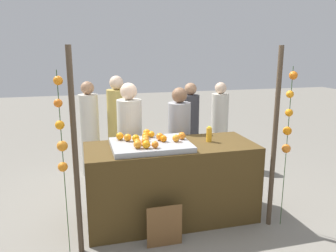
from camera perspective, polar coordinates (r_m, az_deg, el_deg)
name	(u,v)px	position (r m, az deg, el deg)	size (l,w,h in m)	color
ground_plane	(171,217)	(4.36, 0.52, -15.29)	(24.00, 24.00, 0.00)	gray
stall_counter	(171,182)	(4.16, 0.54, -9.54)	(2.04, 0.83, 0.95)	#4C3819
orange_tray	(151,145)	(3.91, -2.99, -3.23)	(0.91, 0.69, 0.06)	#9EA0A5
orange_0	(137,142)	(3.77, -5.24, -2.75)	(0.08, 0.08, 0.08)	orange
orange_1	(146,144)	(3.66, -3.75, -3.16)	(0.09, 0.09, 0.09)	orange
orange_2	(182,136)	(4.02, 2.39, -1.66)	(0.09, 0.09, 0.09)	orange
orange_3	(160,137)	(3.97, -1.40, -1.83)	(0.09, 0.09, 0.09)	orange
orange_4	(136,138)	(3.92, -5.54, -2.09)	(0.09, 0.09, 0.09)	orange
orange_5	(155,145)	(3.67, -2.21, -3.20)	(0.08, 0.08, 0.08)	orange
orange_6	(151,134)	(4.11, -2.84, -1.42)	(0.08, 0.08, 0.08)	orange
orange_7	(120,136)	(4.03, -8.22, -1.74)	(0.09, 0.09, 0.09)	orange
orange_8	(146,138)	(3.93, -3.86, -2.08)	(0.08, 0.08, 0.08)	orange
orange_9	(147,133)	(4.16, -3.65, -1.15)	(0.09, 0.09, 0.09)	orange
orange_10	(138,144)	(3.66, -5.20, -3.15)	(0.09, 0.09, 0.09)	orange
orange_11	(164,138)	(3.91, -0.76, -2.15)	(0.08, 0.08, 0.08)	orange
orange_12	(145,135)	(4.05, -3.88, -1.62)	(0.08, 0.08, 0.08)	orange
orange_13	(128,138)	(3.96, -6.89, -1.97)	(0.09, 0.09, 0.09)	orange
orange_14	(176,138)	(3.91, 1.38, -2.09)	(0.09, 0.09, 0.09)	orange
orange_15	(145,141)	(3.79, -3.90, -2.59)	(0.09, 0.09, 0.09)	orange
juice_bottle	(209,134)	(4.15, 7.02, -1.44)	(0.07, 0.07, 0.19)	gold
chalkboard_sign	(164,226)	(3.72, -0.62, -16.77)	(0.39, 0.03, 0.47)	brown
vendor_left	(130,148)	(4.56, -6.48, -3.71)	(0.33, 0.33, 1.64)	beige
vendor_right	(179,146)	(4.72, 1.90, -3.51)	(0.31, 0.31, 1.56)	#99999E
crowd_person_0	(219,127)	(6.05, 8.76, -0.20)	(0.30, 0.30, 1.50)	beige
crowd_person_1	(118,130)	(5.56, -8.53, -0.62)	(0.33, 0.33, 1.65)	tan
crowd_person_2	(190,130)	(5.77, 3.77, -0.67)	(0.30, 0.30, 1.52)	#333338
crowd_person_3	(90,132)	(5.67, -13.21, -1.01)	(0.31, 0.31, 1.56)	beige
canopy_post_left	(75,155)	(3.40, -15.55, -4.84)	(0.06, 0.06, 2.11)	#473828
canopy_post_right	(275,140)	(4.01, 17.73, -2.28)	(0.06, 0.06, 2.11)	#473828
garland_strand_left	(61,132)	(3.31, -17.84, -0.91)	(0.11, 0.10, 1.89)	#2D4C23
garland_strand_right	(289,118)	(3.98, 19.92, 1.37)	(0.11, 0.11, 1.89)	#2D4C23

